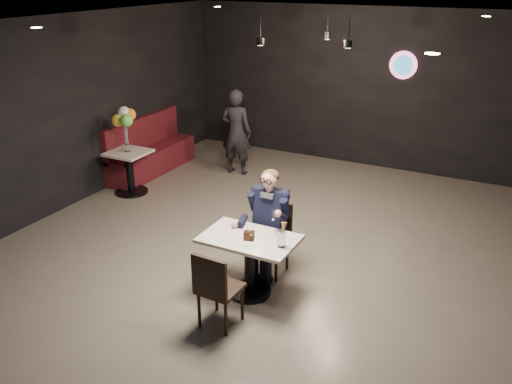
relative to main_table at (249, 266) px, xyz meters
The scene contains 17 objects.
floor 0.82m from the main_table, 118.51° to the left, with size 9.00×9.00×0.00m, color #6D625A.
wall_sign 5.38m from the main_table, 84.97° to the left, with size 0.50×0.06×0.50m, color pink, non-canonical shape.
pendant_lights 3.66m from the main_table, 97.54° to the left, with size 1.40×1.20×0.36m, color black.
main_table is the anchor object (origin of this frame).
chair_far 0.56m from the main_table, 90.00° to the left, with size 0.42×0.46×0.92m, color black.
chair_near 0.67m from the main_table, 90.00° to the right, with size 0.42×0.46×0.92m, color black.
seated_man 0.65m from the main_table, 90.00° to the left, with size 0.60×0.80×1.44m, color black.
dessert_plate 0.40m from the main_table, 60.62° to the right, with size 0.22×0.22×0.01m, color white.
cake_slice 0.43m from the main_table, 63.79° to the right, with size 0.12×0.10×0.09m, color black.
mint_leaf 0.48m from the main_table, 53.71° to the right, with size 0.06×0.04×0.01m, color green.
sundae_glass 0.64m from the main_table, ahead, with size 0.09×0.09×0.20m, color silver.
wafer_cone 0.78m from the main_table, ahead, with size 0.07×0.07×0.14m, color #B67C4A.
booth_bench 4.59m from the main_table, 141.71° to the left, with size 0.53×2.10×1.05m, color #460F12.
side_table 3.78m from the main_table, 150.84° to the left, with size 0.64×0.64×0.80m, color silver.
balloon_vase 3.80m from the main_table, 150.84° to the left, with size 0.09×0.09×0.14m, color silver.
balloon_bunch 3.87m from the main_table, 150.84° to the left, with size 0.38×0.38×0.63m, color gold.
passerby 4.18m from the main_table, 121.26° to the left, with size 0.59×0.38×1.60m, color black.
Camera 1 is at (2.97, -5.56, 3.63)m, focal length 38.00 mm.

